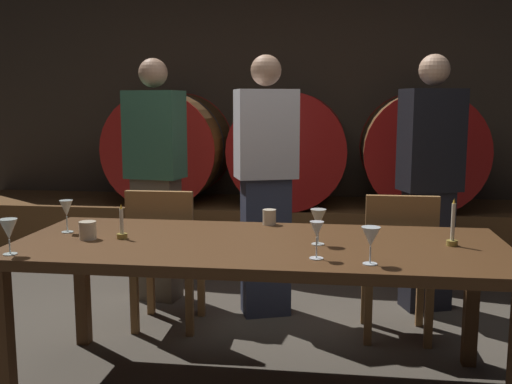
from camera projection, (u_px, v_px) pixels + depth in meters
The scene contains 20 objects.
back_wall at pixel (296, 111), 5.64m from camera, with size 6.61×0.24×2.62m, color #473A2D.
barrel_shelf at pixel (290, 231), 5.25m from camera, with size 5.95×0.90×0.51m, color brown.
wine_barrel_left at pixel (171, 147), 5.29m from camera, with size 0.98×0.91×0.98m.
wine_barrel_center at pixel (290, 149), 5.15m from camera, with size 0.98×0.91×0.98m.
wine_barrel_right at pixel (420, 150), 5.00m from camera, with size 0.98×0.91×0.98m.
dining_table at pixel (259, 255), 2.80m from camera, with size 2.32×0.94×0.74m.
chair_left at pixel (165, 252), 3.60m from camera, with size 0.41×0.41×0.88m.
chair_right at pixel (398, 259), 3.43m from camera, with size 0.40×0.40×0.88m.
guest_left at pixel (156, 179), 4.12m from camera, with size 0.42×0.30×1.69m.
guest_center at pixel (266, 185), 3.82m from camera, with size 0.44×0.35×1.69m.
guest_right at pixel (429, 182), 3.92m from camera, with size 0.44×0.35×1.70m.
candle_left at pixel (122, 230), 2.86m from camera, with size 0.05×0.05×0.17m.
candle_right at pixel (453, 232), 2.71m from camera, with size 0.05×0.05×0.22m.
wine_glass_far_left at pixel (9, 230), 2.55m from camera, with size 0.08×0.08×0.16m.
wine_glass_left at pixel (66, 209), 2.99m from camera, with size 0.07×0.07×0.17m.
wine_glass_center at pixel (318, 219), 2.73m from camera, with size 0.07×0.07×0.17m.
wine_glass_right at pixel (317, 231), 2.48m from camera, with size 0.06×0.06×0.16m.
wine_glass_far_right at pixel (371, 238), 2.39m from camera, with size 0.08×0.08×0.16m.
cup_left at pixel (88, 230), 2.85m from camera, with size 0.08×0.08×0.09m, color beige.
cup_right at pixel (269, 217), 3.19m from camera, with size 0.07×0.07×0.08m, color beige.
Camera 1 is at (0.38, -2.73, 1.38)m, focal length 41.41 mm.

